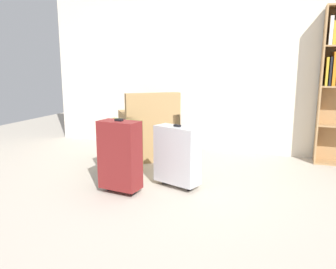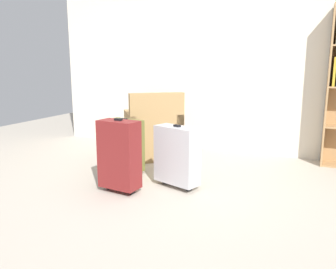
{
  "view_description": "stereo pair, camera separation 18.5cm",
  "coord_description": "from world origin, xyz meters",
  "views": [
    {
      "loc": [
        1.06,
        -2.95,
        1.26
      ],
      "look_at": [
        -0.13,
        0.3,
        0.55
      ],
      "focal_mm": 36.97,
      "sensor_mm": 36.0,
      "label": 1
    },
    {
      "loc": [
        1.23,
        -2.88,
        1.26
      ],
      "look_at": [
        -0.13,
        0.3,
        0.55
      ],
      "focal_mm": 36.97,
      "sensor_mm": 36.0,
      "label": 2
    }
  ],
  "objects": [
    {
      "name": "suitcase_olive",
      "position": [
        -0.74,
        0.46,
        0.34
      ],
      "size": [
        0.46,
        0.34,
        0.66
      ],
      "color": "brown",
      "rests_on": "ground"
    },
    {
      "name": "back_wall",
      "position": [
        0.0,
        2.05,
        1.3
      ],
      "size": [
        5.33,
        0.1,
        2.6
      ],
      "primitive_type": "cube",
      "color": "beige",
      "rests_on": "ground"
    },
    {
      "name": "mug",
      "position": [
        -0.23,
        1.29,
        0.05
      ],
      "size": [
        0.12,
        0.08,
        0.1
      ],
      "color": "#1959A5",
      "rests_on": "ground"
    },
    {
      "name": "ground_plane",
      "position": [
        0.0,
        0.0,
        0.0
      ],
      "size": [
        9.32,
        9.32,
        0.0
      ],
      "primitive_type": "plane",
      "color": "#B2A899"
    },
    {
      "name": "suitcase_dark_red",
      "position": [
        -0.5,
        -0.04,
        0.38
      ],
      "size": [
        0.42,
        0.26,
        0.74
      ],
      "color": "maroon",
      "rests_on": "ground"
    },
    {
      "name": "armchair",
      "position": [
        -0.76,
        1.28,
        0.32
      ],
      "size": [
        0.98,
        0.98,
        0.9
      ],
      "color": "#9E7A4C",
      "rests_on": "ground"
    },
    {
      "name": "suitcase_silver",
      "position": [
        -0.03,
        0.3,
        0.34
      ],
      "size": [
        0.51,
        0.34,
        0.66
      ],
      "color": "#B7BABF",
      "rests_on": "ground"
    }
  ]
}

